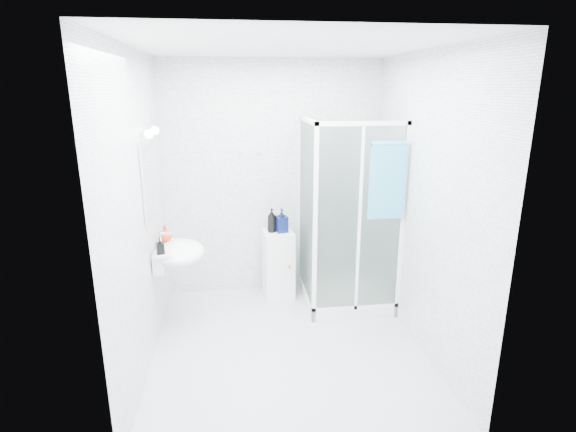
{
  "coord_description": "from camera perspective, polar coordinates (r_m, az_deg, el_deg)",
  "views": [
    {
      "loc": [
        -0.45,
        -3.61,
        2.29
      ],
      "look_at": [
        0.05,
        0.35,
        1.15
      ],
      "focal_mm": 28.0,
      "sensor_mm": 36.0,
      "label": 1
    }
  ],
  "objects": [
    {
      "name": "room",
      "position": [
        3.77,
        -0.09,
        0.72
      ],
      "size": [
        2.4,
        2.6,
        2.6
      ],
      "color": "white",
      "rests_on": "ground"
    },
    {
      "name": "shower_enclosure",
      "position": [
        4.88,
        6.66,
        -6.37
      ],
      "size": [
        0.9,
        0.95,
        2.0
      ],
      "color": "white",
      "rests_on": "ground"
    },
    {
      "name": "wall_basin",
      "position": [
        4.36,
        -13.85,
        -4.58
      ],
      "size": [
        0.46,
        0.56,
        0.35
      ],
      "color": "white",
      "rests_on": "ground"
    },
    {
      "name": "mirror",
      "position": [
        4.2,
        -17.19,
        4.39
      ],
      "size": [
        0.02,
        0.6,
        0.7
      ],
      "primitive_type": "cube",
      "color": "white",
      "rests_on": "room"
    },
    {
      "name": "vanity_lights",
      "position": [
        4.13,
        -16.98,
        10.13
      ],
      "size": [
        0.1,
        0.4,
        0.08
      ],
      "color": "silver",
      "rests_on": "room"
    },
    {
      "name": "wall_hooks",
      "position": [
        4.91,
        -4.84,
        8.05
      ],
      "size": [
        0.23,
        0.06,
        0.03
      ],
      "color": "silver",
      "rests_on": "room"
    },
    {
      "name": "storage_cabinet",
      "position": [
        5.06,
        -1.23,
        -6.16
      ],
      "size": [
        0.35,
        0.36,
        0.78
      ],
      "rotation": [
        0.0,
        0.0,
        0.1
      ],
      "color": "white",
      "rests_on": "ground"
    },
    {
      "name": "hand_towel",
      "position": [
        4.3,
        12.51,
        4.65
      ],
      "size": [
        0.34,
        0.05,
        0.73
      ],
      "color": "#3299C0",
      "rests_on": "shower_enclosure"
    },
    {
      "name": "shampoo_bottle_a",
      "position": [
        4.88,
        -2.07,
        -0.54
      ],
      "size": [
        0.13,
        0.13,
        0.26
      ],
      "primitive_type": "imported",
      "rotation": [
        0.0,
        0.0,
        0.34
      ],
      "color": "black",
      "rests_on": "storage_cabinet"
    },
    {
      "name": "shampoo_bottle_b",
      "position": [
        4.87,
        -0.81,
        -0.57
      ],
      "size": [
        0.14,
        0.14,
        0.26
      ],
      "primitive_type": "imported",
      "rotation": [
        0.0,
        0.0,
        0.22
      ],
      "color": "#0B1442",
      "rests_on": "storage_cabinet"
    },
    {
      "name": "soap_dispenser_orange",
      "position": [
        4.48,
        -15.33,
        -2.16
      ],
      "size": [
        0.15,
        0.15,
        0.16
      ],
      "primitive_type": "imported",
      "rotation": [
        0.0,
        0.0,
        0.21
      ],
      "color": "red",
      "rests_on": "wall_basin"
    },
    {
      "name": "soap_dispenser_black",
      "position": [
        4.16,
        -15.94,
        -3.68
      ],
      "size": [
        0.08,
        0.08,
        0.15
      ],
      "primitive_type": "imported",
      "rotation": [
        0.0,
        0.0,
        0.31
      ],
      "color": "black",
      "rests_on": "wall_basin"
    }
  ]
}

